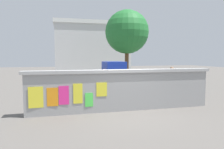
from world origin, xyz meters
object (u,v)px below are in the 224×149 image
at_px(motorcycle, 152,91).
at_px(bicycle_near, 155,87).
at_px(bicycle_far, 137,83).
at_px(tree_roadside, 127,32).
at_px(person_walking, 172,79).
at_px(person_bystander, 104,84).
at_px(auto_rickshaw_truck, 98,77).

distance_m(motorcycle, bicycle_near, 2.33).
height_order(bicycle_far, tree_roadside, tree_roadside).
distance_m(motorcycle, person_walking, 1.62).
xyz_separation_m(motorcycle, person_bystander, (-2.51, -0.53, 0.52)).
distance_m(auto_rickshaw_truck, motorcycle, 3.74).
bearing_deg(motorcycle, tree_roadside, 79.08).
distance_m(person_bystander, tree_roadside, 11.99).
relative_size(bicycle_near, tree_roadside, 0.25).
height_order(bicycle_near, person_walking, person_walking).
height_order(bicycle_near, tree_roadside, tree_roadside).
xyz_separation_m(auto_rickshaw_truck, person_walking, (3.56, -2.41, 0.09)).
bearing_deg(tree_roadside, person_bystander, -112.85).
relative_size(auto_rickshaw_truck, tree_roadside, 0.55).
bearing_deg(bicycle_near, tree_roadside, 84.24).
bearing_deg(bicycle_far, person_walking, -79.03).
bearing_deg(tree_roadside, person_walking, -93.26).
bearing_deg(bicycle_near, bicycle_far, 101.08).
distance_m(auto_rickshaw_truck, tree_roadside, 8.88).
bearing_deg(bicycle_near, motorcycle, -118.99).
xyz_separation_m(motorcycle, bicycle_far, (0.74, 4.02, -0.10)).
distance_m(person_walking, person_bystander, 4.08).
relative_size(bicycle_far, tree_roadside, 0.26).
bearing_deg(person_walking, auto_rickshaw_truck, 145.92).
relative_size(motorcycle, person_bystander, 1.17).
height_order(person_bystander, tree_roadside, tree_roadside).
distance_m(bicycle_far, person_bystander, 5.63).
relative_size(motorcycle, bicycle_far, 1.11).
height_order(motorcycle, person_walking, person_walking).
bearing_deg(auto_rickshaw_truck, tree_roadside, 59.68).
xyz_separation_m(person_bystander, tree_roadside, (4.45, 10.55, 3.55)).
bearing_deg(bicycle_far, motorcycle, -100.39).
distance_m(bicycle_near, person_bystander, 4.49).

